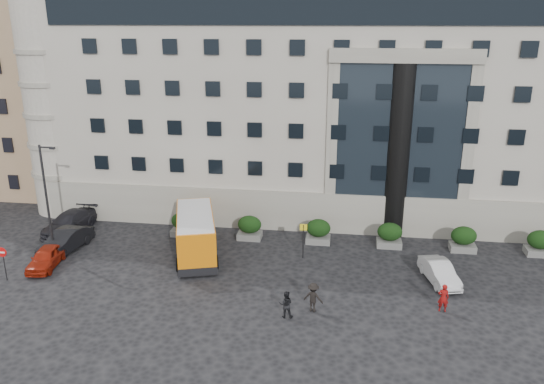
{
  "coord_description": "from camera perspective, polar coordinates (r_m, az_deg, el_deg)",
  "views": [
    {
      "loc": [
        8.06,
        -28.8,
        15.98
      ],
      "look_at": [
        3.41,
        4.26,
        5.0
      ],
      "focal_mm": 35.0,
      "sensor_mm": 36.0,
      "label": 1
    }
  ],
  "objects": [
    {
      "name": "minibus",
      "position": [
        37.55,
        -8.22,
        -4.38
      ],
      "size": [
        4.58,
        7.73,
        3.05
      ],
      "rotation": [
        0.0,
        0.0,
        0.3
      ],
      "color": "orange",
      "rests_on": "ground"
    },
    {
      "name": "parked_car_b",
      "position": [
        40.95,
        -21.32,
        -4.91
      ],
      "size": [
        2.37,
        4.91,
        1.55
      ],
      "primitive_type": "imported",
      "rotation": [
        0.0,
        0.0,
        -0.16
      ],
      "color": "black",
      "rests_on": "ground"
    },
    {
      "name": "street_lamp",
      "position": [
        39.32,
        -23.02,
        -0.47
      ],
      "size": [
        1.16,
        0.18,
        8.0
      ],
      "color": "#262628",
      "rests_on": "ground"
    },
    {
      "name": "entrance_column",
      "position": [
        40.43,
        13.4,
        4.14
      ],
      "size": [
        1.8,
        1.8,
        13.0
      ],
      "primitive_type": "cylinder",
      "color": "black",
      "rests_on": "ground"
    },
    {
      "name": "hedge_e",
      "position": [
        40.53,
        19.9,
        -4.75
      ],
      "size": [
        1.8,
        1.26,
        1.84
      ],
      "color": "#5D5D5A",
      "rests_on": "ground"
    },
    {
      "name": "hedge_b",
      "position": [
        40.17,
        -2.43,
        -3.82
      ],
      "size": [
        1.8,
        1.26,
        1.84
      ],
      "color": "#5D5D5A",
      "rests_on": "ground"
    },
    {
      "name": "pedestrian_b",
      "position": [
        30.21,
        1.51,
        -11.99
      ],
      "size": [
        0.82,
        0.66,
        1.59
      ],
      "primitive_type": "imported",
      "rotation": [
        0.0,
        0.0,
        3.22
      ],
      "color": "black",
      "rests_on": "ground"
    },
    {
      "name": "hedge_c",
      "position": [
        39.61,
        5.01,
        -4.2
      ],
      "size": [
        1.8,
        1.26,
        1.84
      ],
      "color": "#5D5D5A",
      "rests_on": "ground"
    },
    {
      "name": "red_truck",
      "position": [
        55.58,
        -19.66,
        2.15
      ],
      "size": [
        3.28,
        6.12,
        3.16
      ],
      "rotation": [
        0.0,
        0.0,
        -0.11
      ],
      "color": "maroon",
      "rests_on": "ground"
    },
    {
      "name": "pedestrian_a",
      "position": [
        32.22,
        17.95,
        -10.78
      ],
      "size": [
        0.63,
        0.42,
        1.71
      ],
      "primitive_type": "imported",
      "rotation": [
        0.0,
        0.0,
        3.12
      ],
      "color": "maroon",
      "rests_on": "ground"
    },
    {
      "name": "no_entry_sign",
      "position": [
        37.68,
        -26.98,
        -6.26
      ],
      "size": [
        0.64,
        0.16,
        2.32
      ],
      "color": "#262628",
      "rests_on": "ground"
    },
    {
      "name": "parked_car_d",
      "position": [
        52.15,
        -17.23,
        0.35
      ],
      "size": [
        2.71,
        5.32,
        1.44
      ],
      "primitive_type": "imported",
      "rotation": [
        0.0,
        0.0,
        -0.06
      ],
      "color": "black",
      "rests_on": "ground"
    },
    {
      "name": "apartment_far",
      "position": [
        75.61,
        -20.22,
        13.35
      ],
      "size": [
        13.0,
        13.0,
        22.0
      ],
      "primitive_type": "cube",
      "color": "olive",
      "rests_on": "ground"
    },
    {
      "name": "parked_car_c",
      "position": [
        44.43,
        -20.98,
        -3.08
      ],
      "size": [
        2.86,
        5.56,
        1.54
      ],
      "primitive_type": "imported",
      "rotation": [
        0.0,
        0.0,
        -0.14
      ],
      "color": "black",
      "rests_on": "ground"
    },
    {
      "name": "parked_car_a",
      "position": [
        38.95,
        -23.12,
        -6.5
      ],
      "size": [
        2.09,
        4.13,
        1.35
      ],
      "primitive_type": "imported",
      "rotation": [
        0.0,
        0.0,
        0.13
      ],
      "color": "maroon",
      "rests_on": "ground"
    },
    {
      "name": "pedestrian_c",
      "position": [
        30.8,
        4.46,
        -11.22
      ],
      "size": [
        1.26,
        0.92,
        1.75
      ],
      "primitive_type": "imported",
      "rotation": [
        0.0,
        0.0,
        2.88
      ],
      "color": "black",
      "rests_on": "ground"
    },
    {
      "name": "civic_building",
      "position": [
        51.32,
        5.72,
        10.3
      ],
      "size": [
        44.0,
        24.0,
        18.0
      ],
      "primitive_type": "cube",
      "color": "#9D968B",
      "rests_on": "ground"
    },
    {
      "name": "hedge_d",
      "position": [
        39.74,
        12.54,
        -4.52
      ],
      "size": [
        1.8,
        1.26,
        1.84
      ],
      "color": "#5D5D5A",
      "rests_on": "ground"
    },
    {
      "name": "apartment_near",
      "position": [
        58.7,
        -25.63,
        10.61
      ],
      "size": [
        14.0,
        14.0,
        20.0
      ],
      "primitive_type": "cube",
      "color": "#907453",
      "rests_on": "ground"
    },
    {
      "name": "ground",
      "position": [
        33.91,
        -6.84,
        -10.05
      ],
      "size": [
        120.0,
        120.0,
        0.0
      ],
      "primitive_type": "plane",
      "color": "black",
      "rests_on": "ground"
    },
    {
      "name": "hedge_a",
      "position": [
        41.38,
        -9.55,
        -3.39
      ],
      "size": [
        1.8,
        1.26,
        1.84
      ],
      "color": "#5D5D5A",
      "rests_on": "ground"
    },
    {
      "name": "white_taxi",
      "position": [
        35.56,
        17.56,
        -8.23
      ],
      "size": [
        2.35,
        4.26,
        1.33
      ],
      "primitive_type": "imported",
      "rotation": [
        0.0,
        0.0,
        0.25
      ],
      "color": "silver",
      "rests_on": "ground"
    },
    {
      "name": "bus_stop_sign",
      "position": [
        36.77,
        3.39,
        -4.63
      ],
      "size": [
        0.5,
        0.08,
        2.52
      ],
      "color": "#262628",
      "rests_on": "ground"
    },
    {
      "name": "hedge_f",
      "position": [
        41.96,
        26.87,
        -4.9
      ],
      "size": [
        1.8,
        1.26,
        1.84
      ],
      "color": "#5D5D5A",
      "rests_on": "ground"
    }
  ]
}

